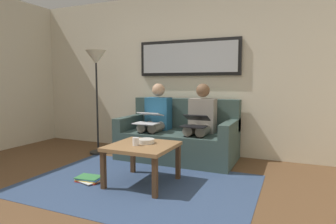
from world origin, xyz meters
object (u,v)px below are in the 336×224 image
at_px(coffee_table, 142,150).
at_px(person_left, 201,120).
at_px(cup, 136,142).
at_px(laptop_white, 149,118).
at_px(couch, 179,138).
at_px(framed_mirror, 188,58).
at_px(person_right, 156,118).
at_px(standing_lamp, 96,69).
at_px(bowl, 146,141).
at_px(magazine_stack, 89,179).
at_px(laptop_black, 195,121).

bearing_deg(coffee_table, person_left, -106.00).
xyz_separation_m(cup, person_left, (-0.37, -1.23, 0.10)).
bearing_deg(cup, laptop_white, -70.32).
relative_size(couch, framed_mirror, 1.02).
bearing_deg(coffee_table, person_right, -71.04).
distance_m(couch, cup, 1.31).
bearing_deg(standing_lamp, cup, 141.77).
bearing_deg(bowl, couch, -87.92).
xyz_separation_m(person_right, laptop_white, (0.00, 0.24, 0.03)).
relative_size(couch, coffee_table, 2.45).
distance_m(coffee_table, standing_lamp, 1.91).
height_order(cup, magazine_stack, cup).
bearing_deg(laptop_white, bowl, 115.76).
xyz_separation_m(coffee_table, laptop_black, (-0.33, -0.91, 0.22)).
bearing_deg(laptop_black, cup, 69.57).
height_order(couch, magazine_stack, couch).
relative_size(cup, standing_lamp, 0.05).
bearing_deg(laptop_black, couch, -39.94).
distance_m(laptop_black, magazine_stack, 1.56).
distance_m(bowl, laptop_black, 0.91).
distance_m(framed_mirror, magazine_stack, 2.42).
xyz_separation_m(cup, laptop_white, (0.35, -0.99, 0.13)).
distance_m(framed_mirror, laptop_black, 1.21).
xyz_separation_m(bowl, person_left, (-0.32, -1.07, 0.12)).
bearing_deg(framed_mirror, person_left, 128.39).
bearing_deg(standing_lamp, framed_mirror, -153.47).
bearing_deg(coffee_table, laptop_black, -109.83).
bearing_deg(person_left, laptop_black, 90.00).
height_order(laptop_black, standing_lamp, standing_lamp).
relative_size(person_right, magazine_stack, 3.53).
bearing_deg(coffee_table, laptop_white, -66.59).
height_order(coffee_table, laptop_white, laptop_white).
relative_size(coffee_table, laptop_black, 1.98).
xyz_separation_m(laptop_black, laptop_white, (0.72, 0.00, 0.01)).
distance_m(coffee_table, person_right, 1.23).
distance_m(framed_mirror, person_right, 1.11).
xyz_separation_m(framed_mirror, person_right, (0.36, 0.46, -0.94)).
distance_m(cup, person_right, 1.28).
xyz_separation_m(person_left, person_right, (0.72, 0.00, 0.00)).
height_order(bowl, laptop_black, laptop_black).
distance_m(bowl, laptop_white, 0.94).
relative_size(cup, laptop_black, 0.25).
bearing_deg(magazine_stack, person_left, -125.15).
height_order(framed_mirror, person_right, framed_mirror).
relative_size(cup, magazine_stack, 0.28).
bearing_deg(cup, framed_mirror, -90.26).
relative_size(laptop_white, magazine_stack, 1.18).
distance_m(coffee_table, person_left, 1.21).
bearing_deg(laptop_black, laptop_white, 0.16).
xyz_separation_m(coffee_table, standing_lamp, (1.35, -0.95, 0.97)).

